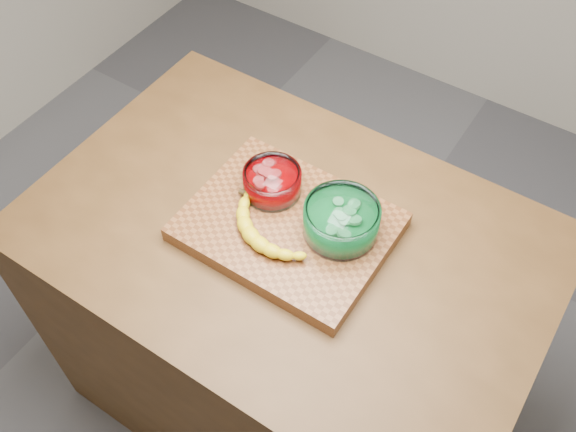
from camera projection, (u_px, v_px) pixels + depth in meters
The scene contains 6 objects.
ground at pixel (288, 389), 2.18m from camera, with size 3.50×3.50×0.00m, color #555559.
counter at pixel (288, 326), 1.83m from camera, with size 1.20×0.80×0.90m, color #513318.
cutting_board at pixel (288, 227), 1.46m from camera, with size 0.45×0.35×0.04m, color brown.
bowl_red at pixel (272, 182), 1.47m from camera, with size 0.13×0.13×0.06m.
bowl_green at pixel (341, 221), 1.39m from camera, with size 0.17×0.17×0.08m.
banana at pixel (270, 227), 1.41m from camera, with size 0.25×0.16×0.04m, color gold, non-canonical shape.
Camera 1 is at (0.48, -0.73, 2.08)m, focal length 40.00 mm.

